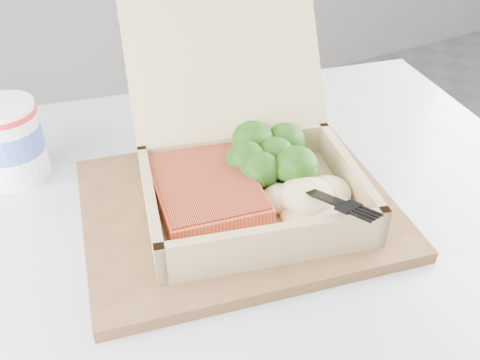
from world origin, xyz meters
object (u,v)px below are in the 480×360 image
cafe_table (262,348)px  serving_tray (238,207)px  takeout_container (243,150)px  paper_cup (9,139)px

cafe_table → serving_tray: serving_tray is taller
takeout_container → paper_cup: size_ratio=3.32×
cafe_table → serving_tray: (-0.00, 0.05, 0.19)m
cafe_table → takeout_container: size_ratio=2.78×
serving_tray → paper_cup: bearing=136.6°
takeout_container → cafe_table: bearing=-86.1°
cafe_table → paper_cup: (-0.20, 0.24, 0.23)m
serving_tray → takeout_container: (0.02, 0.02, 0.05)m
serving_tray → cafe_table: bearing=-85.0°
takeout_container → serving_tray: bearing=-114.7°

